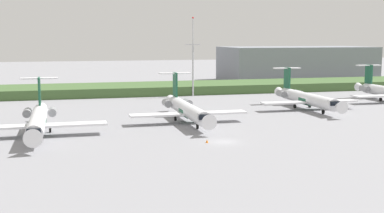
{
  "coord_description": "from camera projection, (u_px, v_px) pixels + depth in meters",
  "views": [
    {
      "loc": [
        -24.33,
        -74.6,
        16.52
      ],
      "look_at": [
        0.0,
        19.94,
        3.0
      ],
      "focal_mm": 47.13,
      "sensor_mm": 36.0,
      "label": 1
    }
  ],
  "objects": [
    {
      "name": "antenna_mast",
      "position": [
        193.0,
        63.0,
        141.07
      ],
      "size": [
        4.4,
        0.5,
        22.03
      ],
      "color": "#B2B2B7",
      "rests_on": "ground"
    },
    {
      "name": "ground_plane",
      "position": [
        180.0,
        114.0,
        108.61
      ],
      "size": [
        500.0,
        500.0,
        0.0
      ],
      "primitive_type": "plane",
      "color": "gray"
    },
    {
      "name": "grass_berm",
      "position": [
        148.0,
        89.0,
        149.21
      ],
      "size": [
        320.0,
        20.0,
        2.57
      ],
      "primitive_type": "cube",
      "color": "#426033",
      "rests_on": "ground"
    },
    {
      "name": "regional_jet_second",
      "position": [
        38.0,
        120.0,
        85.18
      ],
      "size": [
        22.81,
        31.0,
        9.0
      ],
      "color": "white",
      "rests_on": "ground"
    },
    {
      "name": "regional_jet_third",
      "position": [
        187.0,
        109.0,
        98.4
      ],
      "size": [
        22.81,
        31.0,
        9.0
      ],
      "color": "white",
      "rests_on": "ground"
    },
    {
      "name": "regional_jet_fourth",
      "position": [
        306.0,
        98.0,
        116.07
      ],
      "size": [
        22.81,
        31.0,
        9.0
      ],
      "color": "white",
      "rests_on": "ground"
    },
    {
      "name": "distant_hangar",
      "position": [
        296.0,
        63.0,
        193.38
      ],
      "size": [
        56.25,
        27.07,
        12.76
      ],
      "primitive_type": "cube",
      "color": "gray",
      "rests_on": "ground"
    },
    {
      "name": "safety_cone_front_marker",
      "position": [
        207.0,
        141.0,
        79.09
      ],
      "size": [
        0.44,
        0.44,
        0.55
      ],
      "primitive_type": "cone",
      "color": "orange",
      "rests_on": "ground"
    }
  ]
}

